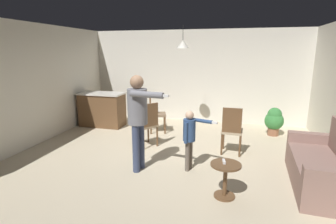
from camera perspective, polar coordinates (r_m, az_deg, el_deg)
The scene contains 14 objects.
ground at distance 5.31m, azimuth 0.28°, elevation -10.22°, with size 7.68×7.68×0.00m, color beige.
wall_back at distance 8.05m, azimuth 5.99°, elevation 7.62°, with size 6.40×0.10×2.70m, color silver.
wall_left at distance 6.51m, azimuth -28.27°, elevation 4.89°, with size 0.10×6.40×2.70m, color silver.
couch_floral at distance 4.88m, azimuth 30.87°, elevation -10.08°, with size 0.94×1.84×1.00m.
kitchen_counter at distance 7.75m, azimuth -13.92°, elevation 0.57°, with size 1.26×0.66×0.95m.
side_table_by_couch at distance 4.03m, azimuth 12.19°, elevation -13.31°, with size 0.44×0.44×0.52m.
person_adult at distance 4.59m, azimuth -6.39°, elevation -0.16°, with size 0.80×0.58×1.70m.
person_child at distance 4.68m, azimuth 4.70°, elevation -4.70°, with size 0.59×0.30×1.09m.
dining_chair_by_counter at distance 5.57m, azimuth 13.55°, elevation -3.51°, with size 0.44×0.44×1.00m.
dining_chair_near_wall at distance 6.91m, azimuth -2.85°, elevation 0.04°, with size 0.53×0.53×1.00m.
dining_chair_centre_back at distance 5.86m, azimuth -4.40°, elevation -2.37°, with size 0.59×0.59×1.00m.
potted_plant_corner at distance 7.19m, azimuth 21.82°, elevation -1.64°, with size 0.46×0.46×0.71m.
spare_remote_on_table at distance 3.97m, azimuth 11.91°, elevation -10.34°, with size 0.04×0.13×0.04m, color white.
ceiling_light_pendant at distance 6.66m, azimuth 3.21°, elevation 14.33°, with size 0.32×0.32×0.55m.
Camera 1 is at (1.21, -4.73, 2.09)m, focal length 28.40 mm.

